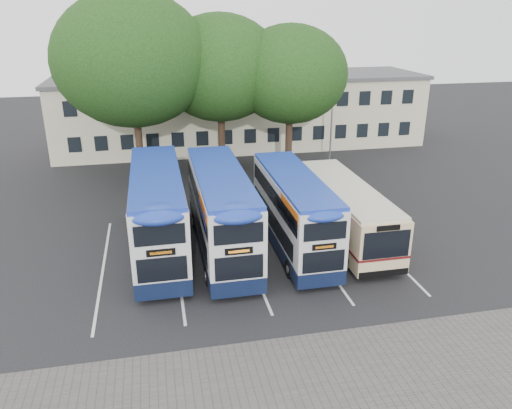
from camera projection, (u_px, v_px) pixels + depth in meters
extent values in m
plane|color=black|center=(355.00, 299.00, 21.31)|extent=(120.00, 120.00, 0.00)
cube|color=#595654|center=(357.00, 386.00, 16.36)|extent=(40.00, 6.00, 0.01)
cube|color=silver|center=(103.00, 268.00, 23.80)|extent=(0.12, 11.00, 0.01)
cube|color=silver|center=(177.00, 261.00, 24.47)|extent=(0.12, 11.00, 0.01)
cube|color=silver|center=(247.00, 255.00, 25.14)|extent=(0.12, 11.00, 0.01)
cube|color=silver|center=(313.00, 248.00, 25.81)|extent=(0.12, 11.00, 0.01)
cube|color=silver|center=(376.00, 242.00, 26.48)|extent=(0.12, 11.00, 0.01)
cube|color=#BFBA9A|center=(241.00, 112.00, 44.83)|extent=(32.00, 8.00, 6.00)
cube|color=#4C4C4F|center=(241.00, 77.00, 43.72)|extent=(32.40, 8.40, 0.30)
cube|color=black|center=(250.00, 136.00, 41.64)|extent=(30.00, 0.06, 1.20)
cube|color=black|center=(250.00, 102.00, 40.62)|extent=(30.00, 0.06, 1.20)
cylinder|color=gray|center=(332.00, 106.00, 39.05)|extent=(0.14, 0.14, 9.00)
cube|color=gray|center=(336.00, 46.00, 37.41)|extent=(0.12, 0.80, 0.12)
cube|color=gray|center=(338.00, 47.00, 37.07)|extent=(0.25, 0.50, 0.12)
cylinder|color=black|center=(139.00, 140.00, 34.56)|extent=(0.50, 0.50, 6.25)
ellipsoid|color=black|center=(132.00, 60.00, 32.60)|extent=(10.32, 10.32, 8.77)
cylinder|color=black|center=(222.00, 136.00, 36.68)|extent=(0.50, 0.50, 5.69)
ellipsoid|color=black|center=(220.00, 68.00, 34.90)|extent=(8.72, 8.72, 7.42)
cylinder|color=black|center=(289.00, 139.00, 36.46)|extent=(0.50, 0.50, 5.40)
ellipsoid|color=black|center=(290.00, 74.00, 34.78)|extent=(8.03, 8.03, 6.82)
cube|color=#0E1734|center=(160.00, 240.00, 25.24)|extent=(2.41, 10.13, 0.77)
cube|color=silver|center=(158.00, 205.00, 24.56)|extent=(2.41, 10.13, 2.99)
cube|color=#1C39AA|center=(155.00, 175.00, 23.99)|extent=(2.36, 9.93, 0.29)
cube|color=black|center=(159.00, 218.00, 25.12)|extent=(2.45, 8.97, 0.96)
cube|color=black|center=(157.00, 192.00, 24.31)|extent=(2.45, 9.55, 0.87)
cube|color=#D55D11|center=(186.00, 204.00, 21.32)|extent=(0.02, 3.09, 0.53)
cube|color=black|center=(161.00, 253.00, 19.95)|extent=(1.16, 0.06, 0.29)
cylinder|color=black|center=(139.00, 222.00, 27.78)|extent=(0.29, 0.96, 0.96)
cylinder|color=black|center=(178.00, 219.00, 28.20)|extent=(0.29, 0.96, 0.96)
cylinder|color=black|center=(138.00, 277.00, 22.07)|extent=(0.29, 0.96, 0.96)
cylinder|color=black|center=(187.00, 272.00, 22.48)|extent=(0.29, 0.96, 0.96)
cube|color=#0E1734|center=(222.00, 239.00, 25.37)|extent=(2.39, 10.05, 0.77)
cube|color=silver|center=(221.00, 204.00, 24.69)|extent=(2.39, 10.05, 2.97)
cube|color=#1C39AA|center=(220.00, 175.00, 24.13)|extent=(2.35, 9.85, 0.29)
cube|color=black|center=(221.00, 217.00, 25.24)|extent=(2.43, 8.90, 0.96)
cube|color=black|center=(221.00, 192.00, 24.44)|extent=(2.43, 9.48, 0.86)
cube|color=#D55D11|center=(259.00, 204.00, 21.47)|extent=(0.02, 3.06, 0.53)
cube|color=black|center=(239.00, 251.00, 20.11)|extent=(1.15, 0.06, 0.29)
cylinder|color=black|center=(196.00, 222.00, 27.89)|extent=(0.29, 0.96, 0.96)
cylinder|color=black|center=(234.00, 218.00, 28.30)|extent=(0.29, 0.96, 0.96)
cylinder|color=black|center=(209.00, 275.00, 22.22)|extent=(0.29, 0.96, 0.96)
cylinder|color=black|center=(256.00, 271.00, 22.63)|extent=(0.29, 0.96, 0.96)
cube|color=#0E1734|center=(293.00, 236.00, 25.76)|extent=(2.21, 9.27, 0.71)
cube|color=silver|center=(294.00, 205.00, 25.13)|extent=(2.21, 9.27, 2.74)
cube|color=#1C39AA|center=(295.00, 179.00, 24.62)|extent=(2.16, 9.08, 0.26)
cube|color=black|center=(292.00, 217.00, 25.65)|extent=(2.25, 8.21, 0.88)
cube|color=black|center=(294.00, 194.00, 24.91)|extent=(2.25, 8.74, 0.79)
cube|color=#D55D11|center=(338.00, 205.00, 22.17)|extent=(0.02, 2.82, 0.49)
cube|color=black|center=(324.00, 247.00, 20.91)|extent=(1.06, 0.06, 0.26)
cylinder|color=black|center=(263.00, 221.00, 28.09)|extent=(0.26, 0.88, 0.88)
cylinder|color=black|center=(297.00, 218.00, 28.47)|extent=(0.26, 0.88, 0.88)
cylinder|color=black|center=(290.00, 269.00, 22.86)|extent=(0.26, 0.88, 0.88)
cylinder|color=black|center=(331.00, 265.00, 23.24)|extent=(0.26, 0.88, 0.88)
cube|color=#AB140B|center=(309.00, 185.00, 26.13)|extent=(0.02, 3.53, 0.75)
cube|color=beige|center=(345.00, 210.00, 26.58)|extent=(2.47, 9.90, 2.52)
cube|color=beige|center=(346.00, 187.00, 26.10)|extent=(2.38, 9.50, 0.20)
cube|color=black|center=(342.00, 200.00, 26.88)|extent=(2.51, 7.92, 0.89)
cube|color=#5C1213|center=(344.00, 217.00, 26.73)|extent=(2.50, 9.92, 0.12)
cube|color=black|center=(387.00, 245.00, 21.93)|extent=(2.18, 0.06, 1.29)
cylinder|color=black|center=(347.00, 259.00, 23.69)|extent=(0.30, 0.99, 0.99)
cylinder|color=black|center=(391.00, 254.00, 24.11)|extent=(0.30, 0.99, 0.99)
cylinder|color=black|center=(307.00, 210.00, 29.46)|extent=(0.30, 0.99, 0.99)
cylinder|color=black|center=(343.00, 207.00, 29.89)|extent=(0.30, 0.99, 0.99)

